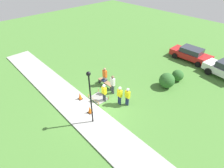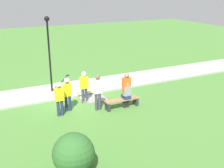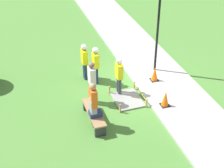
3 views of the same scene
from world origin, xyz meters
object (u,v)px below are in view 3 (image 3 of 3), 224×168
at_px(park_bench, 94,114).
at_px(lamppost_near, 159,13).
at_px(person_seated_on_bench, 94,108).
at_px(traffic_cone_far_patch, 155,74).
at_px(worker_trainee, 84,59).
at_px(bystander_in_gray_shirt, 92,80).
at_px(traffic_cone_near_patch, 165,99).
at_px(worker_assistant, 119,73).
at_px(bystander_in_orange_shirt, 93,102).
at_px(worker_supervisor, 96,62).

height_order(park_bench, lamppost_near, lamppost_near).
xyz_separation_m(person_seated_on_bench, lamppost_near, (2.83, -3.66, 2.00)).
distance_m(traffic_cone_far_patch, worker_trainee, 3.07).
bearing_deg(bystander_in_gray_shirt, traffic_cone_far_patch, -78.27).
xyz_separation_m(traffic_cone_near_patch, park_bench, (0.02, 2.84, -0.08)).
distance_m(worker_assistant, bystander_in_gray_shirt, 1.21).
height_order(traffic_cone_far_patch, bystander_in_orange_shirt, bystander_in_orange_shirt).
relative_size(worker_assistant, lamppost_near, 0.40).
relative_size(park_bench, worker_trainee, 1.08).
distance_m(traffic_cone_near_patch, worker_supervisor, 3.31).
distance_m(person_seated_on_bench, worker_supervisor, 2.90).
height_order(worker_assistant, bystander_in_orange_shirt, bystander_in_orange_shirt).
distance_m(traffic_cone_near_patch, worker_assistant, 2.08).
xyz_separation_m(traffic_cone_near_patch, worker_trainee, (3.05, 2.38, 0.56)).
bearing_deg(bystander_in_gray_shirt, lamppost_near, -66.73).
distance_m(traffic_cone_far_patch, worker_assistant, 1.87).
distance_m(park_bench, worker_trainee, 3.13).
bearing_deg(worker_assistant, bystander_in_orange_shirt, 137.03).
height_order(traffic_cone_far_patch, bystander_in_gray_shirt, bystander_in_gray_shirt).
bearing_deg(worker_trainee, person_seated_on_bench, 171.06).
bearing_deg(worker_trainee, worker_supervisor, -144.26).
xyz_separation_m(person_seated_on_bench, bystander_in_orange_shirt, (0.02, 0.01, 0.22)).
height_order(bystander_in_gray_shirt, lamppost_near, lamppost_near).
distance_m(worker_supervisor, worker_trainee, 0.61).
bearing_deg(park_bench, worker_trainee, -8.68).
height_order(park_bench, bystander_in_orange_shirt, bystander_in_orange_shirt).
bearing_deg(lamppost_near, park_bench, 125.86).
distance_m(worker_trainee, lamppost_near, 3.67).
relative_size(worker_assistant, bystander_in_orange_shirt, 0.93).
bearing_deg(park_bench, worker_assistant, -45.72).
xyz_separation_m(traffic_cone_near_patch, bystander_in_gray_shirt, (1.20, 2.56, 0.63)).
relative_size(traffic_cone_near_patch, worker_assistant, 0.38).
xyz_separation_m(worker_trainee, lamppost_near, (-0.42, -3.15, 1.85)).
bearing_deg(traffic_cone_near_patch, lamppost_near, -16.18).
bearing_deg(worker_trainee, bystander_in_orange_shirt, 170.86).
xyz_separation_m(traffic_cone_near_patch, traffic_cone_far_patch, (1.81, -0.37, -0.00)).
bearing_deg(park_bench, traffic_cone_near_patch, -90.46).
xyz_separation_m(park_bench, worker_trainee, (3.03, -0.46, 0.64)).
bearing_deg(worker_supervisor, traffic_cone_far_patch, -107.29).
xyz_separation_m(worker_assistant, lamppost_near, (1.17, -2.14, 1.83)).
distance_m(traffic_cone_far_patch, bystander_in_orange_shirt, 3.89).
height_order(traffic_cone_near_patch, worker_trainee, worker_trainee).
height_order(worker_assistant, worker_trainee, worker_assistant).
height_order(traffic_cone_near_patch, lamppost_near, lamppost_near).
relative_size(worker_assistant, bystander_in_gray_shirt, 0.92).
bearing_deg(traffic_cone_near_patch, worker_supervisor, 38.38).
bearing_deg(worker_supervisor, lamppost_near, -88.49).
bearing_deg(lamppost_near, worker_supervisor, 91.51).
height_order(traffic_cone_far_patch, worker_supervisor, worker_supervisor).
bearing_deg(traffic_cone_far_patch, bystander_in_gray_shirt, 101.73).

